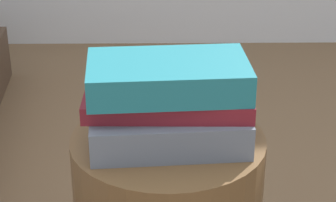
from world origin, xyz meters
TOP-DOWN VIEW (x-y plane):
  - book_slate at (0.00, -0.00)m, footprint 0.28×0.20m
  - book_maroon at (0.00, 0.01)m, footprint 0.28×0.16m
  - book_teal at (0.00, 0.00)m, footprint 0.28×0.17m

SIDE VIEW (x-z plane):
  - book_slate at x=0.00m, z-range 0.56..0.62m
  - book_maroon at x=0.00m, z-range 0.62..0.65m
  - book_teal at x=0.00m, z-range 0.65..0.71m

